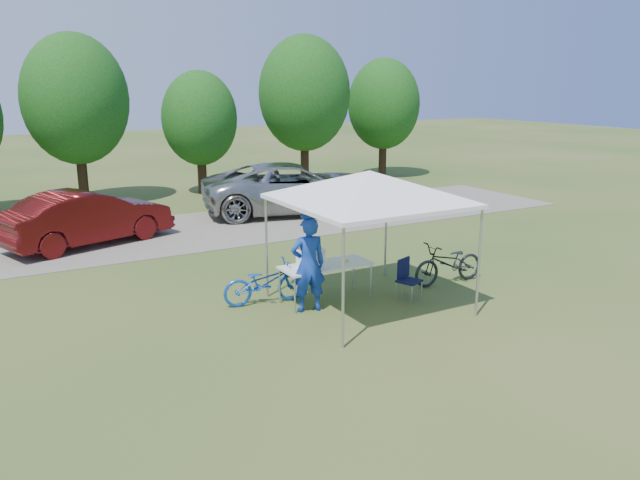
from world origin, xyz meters
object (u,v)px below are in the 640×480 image
object	(u,v)px
sedan	(88,217)
bike_blue	(265,282)
minivan	(293,188)
cooler	(311,258)
cyclist	(308,265)
folding_chair	(406,275)
bike_dark	(449,263)
folding_table	(326,267)

from	to	relation	value
sedan	bike_blue	bearing A→B (deg)	179.67
minivan	bike_blue	bearing A→B (deg)	163.03
cooler	cyclist	size ratio (longest dim) A/B	0.27
bike_blue	sedan	world-z (taller)	sedan
folding_chair	sedan	bearing A→B (deg)	101.04
cooler	bike_dark	world-z (taller)	cooler
folding_table	minivan	world-z (taller)	minivan
folding_table	folding_chair	xyz separation A→B (m)	(1.53, -0.68, -0.24)
folding_table	cyclist	bearing A→B (deg)	-150.97
cyclist	bike_dark	distance (m)	3.56
folding_chair	cooler	world-z (taller)	cooler
bike_dark	cyclist	bearing A→B (deg)	-88.82
folding_table	bike_dark	distance (m)	2.98
bike_blue	sedan	bearing A→B (deg)	27.15
bike_dark	minivan	bearing A→B (deg)	178.43
sedan	folding_table	bearing A→B (deg)	-173.43
cooler	sedan	bearing A→B (deg)	112.99
cyclist	cooler	bearing A→B (deg)	-114.22
cooler	bike_blue	xyz separation A→B (m)	(-0.81, 0.47, -0.51)
folding_chair	bike_blue	size ratio (longest dim) A/B	0.49
folding_table	bike_dark	size ratio (longest dim) A/B	1.04
sedan	folding_chair	bearing A→B (deg)	-166.64
bike_blue	minivan	distance (m)	9.03
folding_table	minivan	distance (m)	8.91
cooler	cyclist	xyz separation A→B (m)	(-0.23, -0.32, -0.02)
cyclist	folding_chair	bearing A→B (deg)	-178.30
bike_dark	sedan	world-z (taller)	sedan
minivan	sedan	distance (m)	6.93
folding_table	cooler	xyz separation A→B (m)	(-0.35, -0.00, 0.23)
folding_chair	cyclist	bearing A→B (deg)	149.42
folding_table	folding_chair	bearing A→B (deg)	-23.89
cyclist	bike_dark	size ratio (longest dim) A/B	1.05
cooler	sedan	size ratio (longest dim) A/B	0.11
folding_table	bike_blue	world-z (taller)	bike_blue
cooler	bike_blue	world-z (taller)	cooler
cooler	cyclist	world-z (taller)	cyclist
bike_dark	bike_blue	bearing A→B (deg)	-99.63
folding_chair	sedan	distance (m)	9.25
cyclist	minivan	xyz separation A→B (m)	(4.05, 8.54, -0.07)
folding_chair	bike_blue	bearing A→B (deg)	135.84
cooler	sedan	world-z (taller)	sedan
cyclist	minivan	bearing A→B (deg)	-104.20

